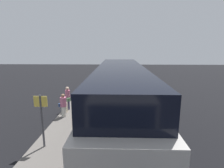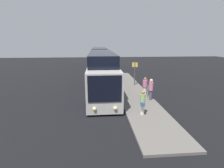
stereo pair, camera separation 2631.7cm
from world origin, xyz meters
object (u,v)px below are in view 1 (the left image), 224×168
object	(u,v)px
passenger_boarding	(63,105)
suitcase	(66,107)
passenger_waiting	(68,97)
passenger_with_bags	(92,89)
bus_lead	(120,105)
sign_post	(42,115)

from	to	relation	value
passenger_boarding	suitcase	size ratio (longest dim) A/B	1.66
passenger_boarding	suitcase	world-z (taller)	passenger_boarding
passenger_waiting	passenger_with_bags	distance (m)	3.29
passenger_waiting	suitcase	size ratio (longest dim) A/B	1.83
bus_lead	passenger_boarding	distance (m)	4.46
passenger_with_bags	passenger_waiting	bearing A→B (deg)	-104.66
passenger_waiting	passenger_with_bags	xyz separation A→B (m)	(2.95, -1.46, -0.06)
bus_lead	suitcase	bearing A→B (deg)	53.28
passenger_waiting	suitcase	distance (m)	0.83
bus_lead	passenger_boarding	world-z (taller)	bus_lead
sign_post	passenger_boarding	bearing A→B (deg)	2.70
bus_lead	passenger_waiting	size ratio (longest dim) A/B	7.10
passenger_boarding	suitcase	distance (m)	0.98
suitcase	sign_post	world-z (taller)	sign_post
passenger_with_bags	sign_post	size ratio (longest dim) A/B	0.65
passenger_with_bags	passenger_boarding	bearing A→B (deg)	-95.90
suitcase	sign_post	bearing A→B (deg)	-176.43
passenger_boarding	sign_post	size ratio (longest dim) A/B	0.63
bus_lead	sign_post	bearing A→B (deg)	113.61
passenger_with_bags	sign_post	bearing A→B (deg)	-86.84
passenger_boarding	sign_post	world-z (taller)	sign_post
suitcase	sign_post	size ratio (longest dim) A/B	0.38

